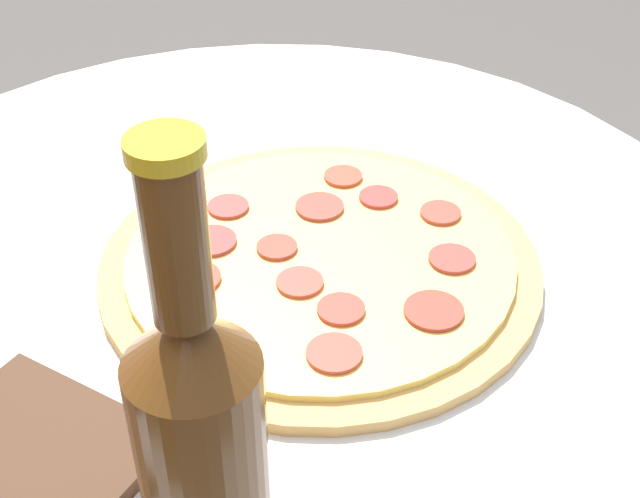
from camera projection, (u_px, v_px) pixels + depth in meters
name	position (u px, v px, depth m)	size (l,w,h in m)	color
table	(269.00, 416.00, 0.85)	(0.80, 0.80, 0.74)	silver
pizza	(320.00, 261.00, 0.71)	(0.35, 0.35, 0.02)	tan
beer_bottle	(201.00, 442.00, 0.43)	(0.07, 0.07, 0.28)	#563314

